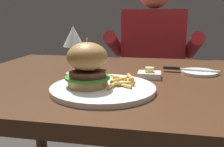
{
  "coord_description": "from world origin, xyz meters",
  "views": [
    {
      "loc": [
        0.07,
        -0.83,
        0.95
      ],
      "look_at": [
        -0.06,
        -0.15,
        0.78
      ],
      "focal_mm": 40.0,
      "sensor_mm": 36.0,
      "label": 1
    }
  ],
  "objects_px": {
    "main_plate": "(103,88)",
    "wine_glass": "(73,38)",
    "burger_sandwich": "(87,65)",
    "table_knife": "(185,69)",
    "diner_person": "(152,79)",
    "bread_plate": "(199,72)",
    "butter_dish": "(149,74)"
  },
  "relations": [
    {
      "from": "butter_dish",
      "to": "diner_person",
      "type": "bearing_deg",
      "value": 90.58
    },
    {
      "from": "burger_sandwich",
      "to": "table_knife",
      "type": "relative_size",
      "value": 0.67
    },
    {
      "from": "main_plate",
      "to": "wine_glass",
      "type": "xyz_separation_m",
      "value": [
        -0.15,
        0.19,
        0.12
      ]
    },
    {
      "from": "table_knife",
      "to": "burger_sandwich",
      "type": "bearing_deg",
      "value": -135.35
    },
    {
      "from": "table_knife",
      "to": "diner_person",
      "type": "bearing_deg",
      "value": 103.0
    },
    {
      "from": "main_plate",
      "to": "bread_plate",
      "type": "relative_size",
      "value": 2.31
    },
    {
      "from": "table_knife",
      "to": "diner_person",
      "type": "relative_size",
      "value": 0.17
    },
    {
      "from": "wine_glass",
      "to": "table_knife",
      "type": "bearing_deg",
      "value": 13.24
    },
    {
      "from": "main_plate",
      "to": "table_knife",
      "type": "bearing_deg",
      "value": 48.32
    },
    {
      "from": "table_knife",
      "to": "butter_dish",
      "type": "height_order",
      "value": "butter_dish"
    },
    {
      "from": "main_plate",
      "to": "wine_glass",
      "type": "height_order",
      "value": "wine_glass"
    },
    {
      "from": "main_plate",
      "to": "bread_plate",
      "type": "distance_m",
      "value": 0.4
    },
    {
      "from": "wine_glass",
      "to": "bread_plate",
      "type": "relative_size",
      "value": 1.35
    },
    {
      "from": "burger_sandwich",
      "to": "table_knife",
      "type": "bearing_deg",
      "value": 44.65
    },
    {
      "from": "main_plate",
      "to": "burger_sandwich",
      "type": "relative_size",
      "value": 2.21
    },
    {
      "from": "main_plate",
      "to": "diner_person",
      "type": "xyz_separation_m",
      "value": [
        0.11,
        0.86,
        -0.18
      ]
    },
    {
      "from": "burger_sandwich",
      "to": "bread_plate",
      "type": "relative_size",
      "value": 1.05
    },
    {
      "from": "main_plate",
      "to": "diner_person",
      "type": "distance_m",
      "value": 0.88
    },
    {
      "from": "burger_sandwich",
      "to": "wine_glass",
      "type": "distance_m",
      "value": 0.23
    },
    {
      "from": "bread_plate",
      "to": "table_knife",
      "type": "height_order",
      "value": "table_knife"
    },
    {
      "from": "main_plate",
      "to": "table_knife",
      "type": "relative_size",
      "value": 1.49
    },
    {
      "from": "main_plate",
      "to": "burger_sandwich",
      "type": "bearing_deg",
      "value": -169.74
    },
    {
      "from": "table_knife",
      "to": "diner_person",
      "type": "distance_m",
      "value": 0.62
    },
    {
      "from": "table_knife",
      "to": "butter_dish",
      "type": "relative_size",
      "value": 2.56
    },
    {
      "from": "bread_plate",
      "to": "burger_sandwich",
      "type": "bearing_deg",
      "value": -140.48
    },
    {
      "from": "burger_sandwich",
      "to": "wine_glass",
      "type": "xyz_separation_m",
      "value": [
        -0.11,
        0.19,
        0.05
      ]
    },
    {
      "from": "wine_glass",
      "to": "butter_dish",
      "type": "distance_m",
      "value": 0.29
    },
    {
      "from": "table_knife",
      "to": "bread_plate",
      "type": "bearing_deg",
      "value": -7.99
    },
    {
      "from": "main_plate",
      "to": "table_knife",
      "type": "xyz_separation_m",
      "value": [
        0.25,
        0.28,
        0.01
      ]
    },
    {
      "from": "burger_sandwich",
      "to": "table_knife",
      "type": "xyz_separation_m",
      "value": [
        0.29,
        0.29,
        -0.06
      ]
    },
    {
      "from": "bread_plate",
      "to": "table_knife",
      "type": "distance_m",
      "value": 0.05
    },
    {
      "from": "burger_sandwich",
      "to": "diner_person",
      "type": "bearing_deg",
      "value": 79.77
    }
  ]
}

